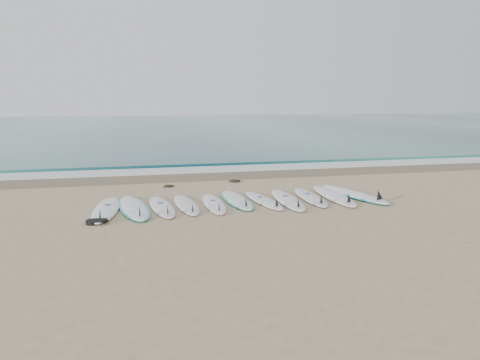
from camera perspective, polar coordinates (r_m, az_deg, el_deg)
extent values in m
plane|color=tan|center=(11.76, -0.25, -2.77)|extent=(120.00, 120.00, 0.00)
cube|color=#246466|center=(43.82, -10.17, 6.42)|extent=(120.00, 55.00, 0.03)
cube|color=#6E6049|center=(15.70, -3.70, 0.46)|extent=(120.00, 1.80, 0.01)
cube|color=silver|center=(17.06, -4.52, 1.26)|extent=(120.00, 1.40, 0.04)
cube|color=#246466|center=(18.53, -5.26, 2.03)|extent=(120.00, 1.00, 0.10)
ellipsoid|color=white|center=(11.30, -15.99, -3.44)|extent=(0.79, 2.72, 0.09)
cone|color=black|center=(10.32, -16.70, -3.84)|extent=(0.25, 0.30, 0.29)
cylinder|color=navy|center=(11.54, -15.84, -2.93)|extent=(0.17, 0.17, 0.01)
ellipsoid|color=white|center=(11.34, -12.84, -3.26)|extent=(0.87, 2.77, 0.09)
ellipsoid|color=#1CCAC4|center=(11.34, -12.84, -3.29)|extent=(0.97, 2.81, 0.06)
cone|color=black|center=(10.34, -12.15, -3.60)|extent=(0.26, 0.32, 0.29)
ellipsoid|color=white|center=(11.29, -9.51, -3.23)|extent=(0.67, 2.42, 0.08)
cone|color=black|center=(10.42, -8.82, -3.53)|extent=(0.22, 0.27, 0.25)
cylinder|color=navy|center=(11.50, -9.69, -2.79)|extent=(0.15, 0.15, 0.01)
ellipsoid|color=white|center=(11.44, -6.58, -2.99)|extent=(0.59, 2.34, 0.07)
cone|color=black|center=(10.59, -5.82, -3.27)|extent=(0.21, 0.26, 0.25)
ellipsoid|color=white|center=(11.48, -3.20, -2.89)|extent=(0.57, 2.32, 0.07)
cone|color=black|center=(10.64, -2.57, -3.18)|extent=(0.20, 0.25, 0.25)
cylinder|color=navy|center=(11.68, -3.36, -2.47)|extent=(0.14, 0.14, 0.01)
ellipsoid|color=white|center=(11.89, -0.40, -2.42)|extent=(0.54, 2.44, 0.08)
ellipsoid|color=#1CCAC4|center=(11.89, -0.40, -2.44)|extent=(0.63, 2.46, 0.06)
cone|color=black|center=(11.02, 0.73, -2.65)|extent=(0.21, 0.26, 0.26)
ellipsoid|color=white|center=(11.85, 2.85, -2.49)|extent=(0.68, 2.36, 0.08)
cone|color=black|center=(11.05, 4.47, -2.69)|extent=(0.22, 0.26, 0.25)
cylinder|color=navy|center=(12.04, 2.47, -2.09)|extent=(0.15, 0.15, 0.01)
ellipsoid|color=white|center=(11.94, 5.80, -2.40)|extent=(0.75, 2.68, 0.09)
cone|color=black|center=(10.99, 7.11, -2.67)|extent=(0.25, 0.30, 0.28)
cylinder|color=navy|center=(12.17, 5.49, -1.95)|extent=(0.16, 0.16, 0.01)
ellipsoid|color=silver|center=(12.34, 8.53, -2.07)|extent=(0.70, 2.46, 0.08)
cone|color=black|center=(11.48, 9.86, -2.29)|extent=(0.23, 0.27, 0.26)
cylinder|color=navy|center=(12.55, 8.22, -1.68)|extent=(0.15, 0.15, 0.01)
ellipsoid|color=white|center=(12.62, 11.29, -1.86)|extent=(0.78, 2.84, 0.09)
cone|color=black|center=(11.65, 13.10, -2.08)|extent=(0.26, 0.32, 0.30)
ellipsoid|color=white|center=(12.96, 13.65, -1.64)|extent=(1.05, 2.88, 0.09)
ellipsoid|color=#1CCAC4|center=(12.96, 13.64, -1.67)|extent=(1.15, 2.92, 0.07)
cone|color=black|center=(12.13, 16.58, -1.76)|extent=(0.29, 0.34, 0.30)
ellipsoid|color=black|center=(13.98, -8.70, -0.71)|extent=(0.32, 0.25, 0.06)
ellipsoid|color=black|center=(14.65, -0.65, -0.09)|extent=(0.36, 0.28, 0.07)
cylinder|color=black|center=(10.26, -17.42, -4.89)|extent=(0.32, 0.32, 0.08)
cylinder|color=black|center=(10.15, -16.34, -4.78)|extent=(0.20, 0.20, 0.06)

